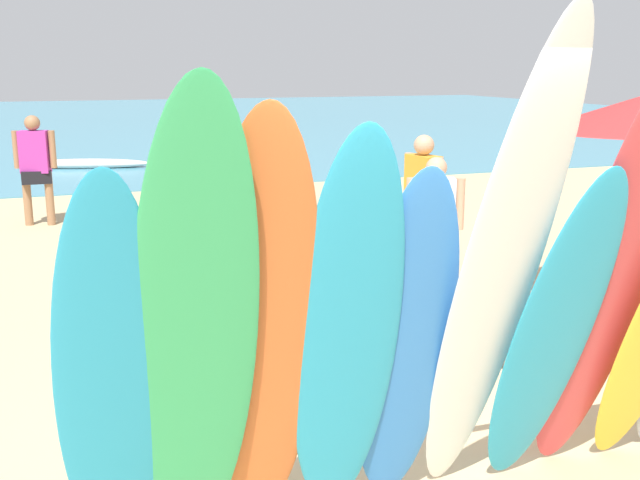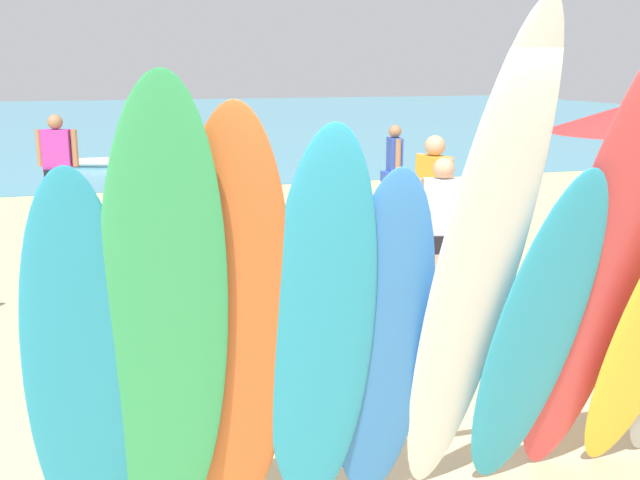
% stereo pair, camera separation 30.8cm
% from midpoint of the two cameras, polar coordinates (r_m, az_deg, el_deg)
% --- Properties ---
extents(ground, '(60.00, 60.00, 0.00)m').
position_cam_midpoint_polar(ground, '(18.12, -13.40, 5.00)').
color(ground, tan).
extents(ocean_water, '(60.00, 40.00, 0.02)m').
position_cam_midpoint_polar(ocean_water, '(35.21, -16.62, 8.59)').
color(ocean_water, teal).
rests_on(ocean_water, ground).
extents(surfboard_rack, '(4.17, 0.07, 0.64)m').
position_cam_midpoint_polar(surfboard_rack, '(4.70, 6.37, -10.91)').
color(surfboard_rack, brown).
rests_on(surfboard_rack, ground).
extents(surfboard_teal_0, '(0.50, 0.63, 2.06)m').
position_cam_midpoint_polar(surfboard_teal_0, '(3.62, -17.84, -10.35)').
color(surfboard_teal_0, '#289EC6').
rests_on(surfboard_teal_0, ground).
extents(surfboard_green_1, '(0.58, 0.75, 2.43)m').
position_cam_midpoint_polar(surfboard_green_1, '(3.53, -11.81, -7.39)').
color(surfboard_green_1, '#38B266').
rests_on(surfboard_green_1, ground).
extents(surfboard_orange_2, '(0.63, 0.76, 2.31)m').
position_cam_midpoint_polar(surfboard_orange_2, '(3.69, -6.77, -7.30)').
color(surfboard_orange_2, orange).
rests_on(surfboard_orange_2, ground).
extents(surfboard_teal_3, '(0.59, 0.69, 2.20)m').
position_cam_midpoint_polar(surfboard_teal_3, '(3.79, -0.32, -7.45)').
color(surfboard_teal_3, '#289EC6').
rests_on(surfboard_teal_3, ground).
extents(surfboard_blue_4, '(0.56, 0.64, 1.99)m').
position_cam_midpoint_polar(surfboard_blue_4, '(3.99, 4.24, -8.07)').
color(surfboard_blue_4, '#337AD1').
rests_on(surfboard_blue_4, ground).
extents(surfboard_white_5, '(0.55, 1.05, 2.73)m').
position_cam_midpoint_polar(surfboard_white_5, '(3.90, 10.97, -3.07)').
color(surfboard_white_5, white).
rests_on(surfboard_white_5, ground).
extents(surfboard_teal_6, '(0.64, 0.80, 1.98)m').
position_cam_midpoint_polar(surfboard_teal_6, '(4.28, 15.08, -7.09)').
color(surfboard_teal_6, '#289EC6').
rests_on(surfboard_teal_6, ground).
extents(surfboard_red_7, '(0.58, 0.94, 2.62)m').
position_cam_midpoint_polar(surfboard_red_7, '(4.35, 19.30, -2.58)').
color(surfboard_red_7, '#D13D42').
rests_on(surfboard_red_7, ground).
extents(beachgoer_by_water, '(0.55, 0.33, 1.54)m').
position_cam_midpoint_polar(beachgoer_by_water, '(7.69, 7.47, 1.37)').
color(beachgoer_by_water, tan).
rests_on(beachgoer_by_water, ground).
extents(beachgoer_near_rack, '(0.62, 0.33, 1.69)m').
position_cam_midpoint_polar(beachgoer_near_rack, '(12.44, -21.28, 5.45)').
color(beachgoer_near_rack, '#9E704C').
rests_on(beachgoer_near_rack, ground).
extents(beachgoer_strolling, '(0.39, 0.56, 1.49)m').
position_cam_midpoint_polar(beachgoer_strolling, '(12.31, 3.47, 5.72)').
color(beachgoer_strolling, '#9E704C').
rests_on(beachgoer_strolling, ground).
extents(beachgoer_midbeach, '(0.43, 0.62, 1.67)m').
position_cam_midpoint_polar(beachgoer_midbeach, '(8.63, 6.69, 3.18)').
color(beachgoer_midbeach, tan).
rests_on(beachgoer_midbeach, ground).
extents(beach_umbrella, '(1.84, 1.84, 2.14)m').
position_cam_midpoint_polar(beach_umbrella, '(7.67, 21.71, 8.76)').
color(beach_umbrella, silver).
rests_on(beach_umbrella, ground).
extents(distant_boat, '(3.10, 1.32, 0.25)m').
position_cam_midpoint_polar(distant_boat, '(19.10, -17.71, 5.47)').
color(distant_boat, silver).
rests_on(distant_boat, ground).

